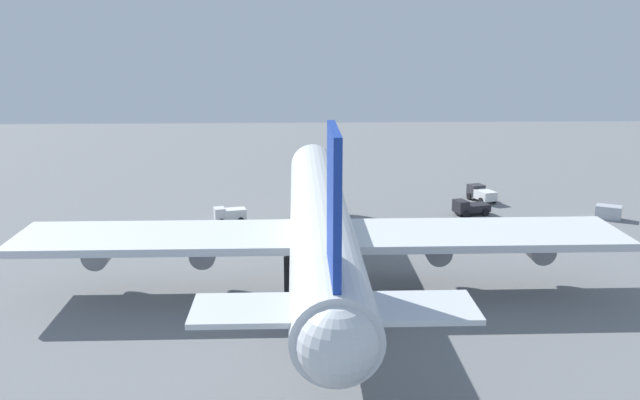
{
  "coord_description": "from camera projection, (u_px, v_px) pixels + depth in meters",
  "views": [
    {
      "loc": [
        -64.21,
        2.36,
        23.94
      ],
      "look_at": [
        0.0,
        0.0,
        8.22
      ],
      "focal_mm": 39.1,
      "sensor_mm": 36.0,
      "label": 1
    }
  ],
  "objects": [
    {
      "name": "cargo_container_aft",
      "position": [
        608.0,
        212.0,
        90.52
      ],
      "size": [
        3.25,
        3.68,
        1.75
      ],
      "color": "#B7BCC6",
      "rests_on": "ground_plane"
    },
    {
      "name": "cargo_loader",
      "position": [
        470.0,
        207.0,
        92.34
      ],
      "size": [
        3.72,
        5.12,
        2.08
      ],
      "color": "#232328",
      "rests_on": "ground_plane"
    },
    {
      "name": "cargo_airplane",
      "position": [
        320.0,
        221.0,
        66.25
      ],
      "size": [
        59.94,
        55.65,
        18.26
      ],
      "color": "silver",
      "rests_on": "ground_plane"
    },
    {
      "name": "safety_cone_nose",
      "position": [
        332.0,
        209.0,
        94.28
      ],
      "size": [
        0.56,
        0.56,
        0.8
      ],
      "primitive_type": "cone",
      "color": "orange",
      "rests_on": "ground_plane"
    },
    {
      "name": "ground_plane",
      "position": [
        320.0,
        281.0,
        68.1
      ],
      "size": [
        239.75,
        239.75,
        0.0
      ],
      "primitive_type": "plane",
      "color": "slate"
    },
    {
      "name": "fuel_truck",
      "position": [
        229.0,
        214.0,
        88.79
      ],
      "size": [
        2.96,
        4.28,
        2.0
      ],
      "color": "silver",
      "rests_on": "ground_plane"
    },
    {
      "name": "baggage_tug",
      "position": [
        481.0,
        193.0,
        99.8
      ],
      "size": [
        5.28,
        3.61,
        2.14
      ],
      "color": "#333338",
      "rests_on": "ground_plane"
    }
  ]
}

